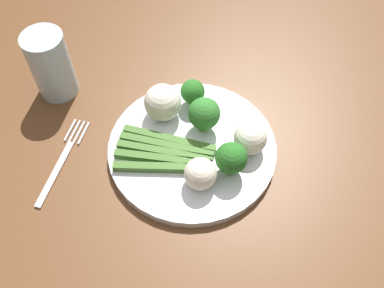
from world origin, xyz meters
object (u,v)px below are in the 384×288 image
dining_table (149,198)px  asparagus_bundle (165,153)px  broccoli_front_left (231,158)px  water_glass (51,65)px  broccoli_outer_edge (204,114)px  cauliflower_mid (250,138)px  plate (192,148)px  cauliflower_back_right (200,174)px  fork (62,160)px  broccoli_near_center (193,92)px  cauliflower_right (163,102)px

dining_table → asparagus_bundle: bearing=42.7°
broccoli_front_left → water_glass: 0.34m
broccoli_outer_edge → cauliflower_mid: (0.08, -0.02, -0.01)m
dining_table → water_glass: (-0.19, 0.13, 0.15)m
plate → asparagus_bundle: size_ratio=1.71×
water_glass → cauliflower_back_right: bearing=-27.1°
dining_table → cauliflower_mid: 0.21m
asparagus_bundle → fork: (-0.16, -0.03, -0.02)m
asparagus_bundle → cauliflower_mid: bearing=-162.4°
cauliflower_back_right → broccoli_front_left: bearing=36.0°
dining_table → water_glass: 0.28m
cauliflower_back_right → broccoli_outer_edge: bearing=97.7°
dining_table → broccoli_near_center: (0.05, 0.14, 0.13)m
broccoli_outer_edge → fork: (-0.21, -0.10, -0.05)m
broccoli_front_left → fork: bearing=-174.3°
cauliflower_mid → fork: bearing=-165.5°
broccoli_near_center → cauliflower_mid: 0.13m
dining_table → broccoli_outer_edge: (0.08, 0.09, 0.14)m
cauliflower_mid → water_glass: water_glass is taller
asparagus_bundle → broccoli_near_center: bearing=-100.2°
broccoli_outer_edge → cauliflower_back_right: size_ratio=1.29×
dining_table → cauliflower_back_right: 0.16m
cauliflower_right → fork: size_ratio=0.36×
dining_table → cauliflower_mid: (0.15, 0.07, 0.13)m
broccoli_outer_edge → cauliflower_back_right: 0.10m
cauliflower_mid → cauliflower_back_right: bearing=-129.5°
dining_table → cauliflower_back_right: cauliflower_back_right is taller
plate → broccoli_near_center: bearing=100.9°
broccoli_near_center → cauliflower_back_right: 0.15m
cauliflower_mid → cauliflower_back_right: 0.10m
broccoli_front_left → water_glass: size_ratio=0.49×
asparagus_bundle → broccoli_front_left: bearing=175.6°
water_glass → broccoli_near_center: bearing=1.0°
plate → cauliflower_mid: 0.09m
cauliflower_back_right → cauliflower_mid: bearing=50.5°
plate → water_glass: water_glass is taller
broccoli_near_center → fork: broccoli_near_center is taller
plate → fork: bearing=-163.3°
dining_table → cauliflower_right: size_ratio=22.54×
fork → water_glass: 0.16m
fork → cauliflower_mid: bearing=-71.9°
asparagus_bundle → broccoli_front_left: broccoli_front_left is taller
broccoli_outer_edge → water_glass: size_ratio=0.52×
broccoli_outer_edge → cauliflower_right: bearing=168.5°
broccoli_near_center → cauliflower_back_right: size_ratio=1.01×
broccoli_front_left → cauliflower_right: (-0.12, 0.09, -0.00)m
broccoli_front_left → dining_table: bearing=-171.7°
asparagus_bundle → cauliflower_back_right: cauliflower_back_right is taller
asparagus_bundle → cauliflower_mid: cauliflower_mid is taller
broccoli_outer_edge → water_glass: 0.27m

